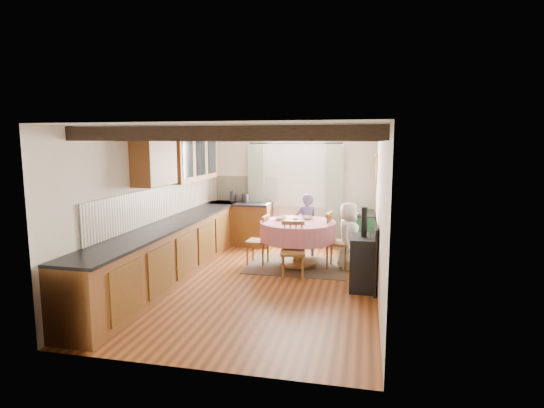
% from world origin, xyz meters
% --- Properties ---
extents(floor, '(3.60, 5.50, 0.00)m').
position_xyz_m(floor, '(0.00, 0.00, 0.00)').
color(floor, '#A15121').
rests_on(floor, ground).
extents(ceiling, '(3.60, 5.50, 0.00)m').
position_xyz_m(ceiling, '(0.00, 0.00, 2.40)').
color(ceiling, white).
rests_on(ceiling, ground).
extents(wall_back, '(3.60, 0.00, 2.40)m').
position_xyz_m(wall_back, '(0.00, 2.75, 1.20)').
color(wall_back, silver).
rests_on(wall_back, ground).
extents(wall_front, '(3.60, 0.00, 2.40)m').
position_xyz_m(wall_front, '(0.00, -2.75, 1.20)').
color(wall_front, silver).
rests_on(wall_front, ground).
extents(wall_left, '(0.00, 5.50, 2.40)m').
position_xyz_m(wall_left, '(-1.80, 0.00, 1.20)').
color(wall_left, silver).
rests_on(wall_left, ground).
extents(wall_right, '(0.00, 5.50, 2.40)m').
position_xyz_m(wall_right, '(1.80, 0.00, 1.20)').
color(wall_right, silver).
rests_on(wall_right, ground).
extents(beam_a, '(3.60, 0.16, 0.16)m').
position_xyz_m(beam_a, '(0.00, -2.00, 2.31)').
color(beam_a, black).
rests_on(beam_a, ceiling).
extents(beam_b, '(3.60, 0.16, 0.16)m').
position_xyz_m(beam_b, '(0.00, -1.00, 2.31)').
color(beam_b, black).
rests_on(beam_b, ceiling).
extents(beam_c, '(3.60, 0.16, 0.16)m').
position_xyz_m(beam_c, '(0.00, 0.00, 2.31)').
color(beam_c, black).
rests_on(beam_c, ceiling).
extents(beam_d, '(3.60, 0.16, 0.16)m').
position_xyz_m(beam_d, '(0.00, 1.00, 2.31)').
color(beam_d, black).
rests_on(beam_d, ceiling).
extents(beam_e, '(3.60, 0.16, 0.16)m').
position_xyz_m(beam_e, '(0.00, 2.00, 2.31)').
color(beam_e, black).
rests_on(beam_e, ceiling).
extents(splash_left, '(0.02, 4.50, 0.55)m').
position_xyz_m(splash_left, '(-1.78, 0.30, 1.20)').
color(splash_left, beige).
rests_on(splash_left, wall_left).
extents(splash_back, '(1.40, 0.02, 0.55)m').
position_xyz_m(splash_back, '(-1.00, 2.73, 1.20)').
color(splash_back, beige).
rests_on(splash_back, wall_back).
extents(base_cabinet_left, '(0.60, 5.30, 0.88)m').
position_xyz_m(base_cabinet_left, '(-1.50, 0.00, 0.44)').
color(base_cabinet_left, brown).
rests_on(base_cabinet_left, floor).
extents(base_cabinet_back, '(1.30, 0.60, 0.88)m').
position_xyz_m(base_cabinet_back, '(-1.05, 2.45, 0.44)').
color(base_cabinet_back, brown).
rests_on(base_cabinet_back, floor).
extents(worktop_left, '(0.64, 5.30, 0.04)m').
position_xyz_m(worktop_left, '(-1.48, 0.00, 0.90)').
color(worktop_left, black).
rests_on(worktop_left, base_cabinet_left).
extents(worktop_back, '(1.30, 0.64, 0.04)m').
position_xyz_m(worktop_back, '(-1.05, 2.43, 0.90)').
color(worktop_back, black).
rests_on(worktop_back, base_cabinet_back).
extents(wall_cabinet_glass, '(0.34, 1.80, 0.90)m').
position_xyz_m(wall_cabinet_glass, '(-1.63, 1.20, 1.95)').
color(wall_cabinet_glass, brown).
rests_on(wall_cabinet_glass, wall_left).
extents(wall_cabinet_solid, '(0.34, 0.90, 0.70)m').
position_xyz_m(wall_cabinet_solid, '(-1.63, -0.30, 1.90)').
color(wall_cabinet_solid, brown).
rests_on(wall_cabinet_solid, wall_left).
extents(window_frame, '(1.34, 0.03, 1.54)m').
position_xyz_m(window_frame, '(0.10, 2.73, 1.60)').
color(window_frame, white).
rests_on(window_frame, wall_back).
extents(window_pane, '(1.20, 0.01, 1.40)m').
position_xyz_m(window_pane, '(0.10, 2.74, 1.60)').
color(window_pane, white).
rests_on(window_pane, wall_back).
extents(curtain_left, '(0.35, 0.10, 2.10)m').
position_xyz_m(curtain_left, '(-0.75, 2.65, 1.10)').
color(curtain_left, '#AAB5A3').
rests_on(curtain_left, wall_back).
extents(curtain_right, '(0.35, 0.10, 2.10)m').
position_xyz_m(curtain_right, '(0.95, 2.65, 1.10)').
color(curtain_right, '#AAB5A3').
rests_on(curtain_right, wall_back).
extents(curtain_rod, '(2.00, 0.03, 0.03)m').
position_xyz_m(curtain_rod, '(0.10, 2.65, 2.20)').
color(curtain_rod, black).
rests_on(curtain_rod, wall_back).
extents(wall_picture, '(0.04, 0.50, 0.60)m').
position_xyz_m(wall_picture, '(1.77, 2.30, 1.70)').
color(wall_picture, gold).
rests_on(wall_picture, wall_right).
extents(wall_plate, '(0.30, 0.02, 0.30)m').
position_xyz_m(wall_plate, '(1.05, 2.72, 1.70)').
color(wall_plate, silver).
rests_on(wall_plate, wall_back).
extents(rug, '(1.77, 1.38, 0.01)m').
position_xyz_m(rug, '(0.43, 1.02, 0.01)').
color(rug, '#42372A').
rests_on(rug, floor).
extents(dining_table, '(1.35, 1.35, 0.81)m').
position_xyz_m(dining_table, '(0.43, 1.02, 0.41)').
color(dining_table, '#B27169').
rests_on(dining_table, floor).
extents(chair_near, '(0.46, 0.47, 0.93)m').
position_xyz_m(chair_near, '(0.46, 0.31, 0.47)').
color(chair_near, olive).
rests_on(chair_near, floor).
extents(chair_left, '(0.43, 0.42, 0.91)m').
position_xyz_m(chair_left, '(-0.32, 1.01, 0.45)').
color(chair_left, olive).
rests_on(chair_left, floor).
extents(chair_right, '(0.50, 0.49, 0.99)m').
position_xyz_m(chair_right, '(1.15, 1.05, 0.50)').
color(chair_right, olive).
rests_on(chair_right, floor).
extents(aga_range, '(0.61, 0.95, 0.87)m').
position_xyz_m(aga_range, '(1.47, 2.09, 0.44)').
color(aga_range, '#1E4A2B').
rests_on(aga_range, floor).
extents(cast_iron_stove, '(0.38, 0.63, 1.26)m').
position_xyz_m(cast_iron_stove, '(1.58, 0.03, 0.63)').
color(cast_iron_stove, black).
rests_on(cast_iron_stove, floor).
extents(child_far, '(0.52, 0.41, 1.24)m').
position_xyz_m(child_far, '(0.48, 1.75, 0.62)').
color(child_far, '#4E4D75').
rests_on(child_far, floor).
extents(child_right, '(0.46, 0.63, 1.18)m').
position_xyz_m(child_right, '(1.32, 1.07, 0.59)').
color(child_right, silver).
rests_on(child_right, floor).
extents(bowl_a, '(0.30, 0.30, 0.05)m').
position_xyz_m(bowl_a, '(0.09, 1.14, 0.84)').
color(bowl_a, silver).
rests_on(bowl_a, dining_table).
extents(bowl_b, '(0.28, 0.28, 0.06)m').
position_xyz_m(bowl_b, '(0.56, 1.30, 0.84)').
color(bowl_b, silver).
rests_on(bowl_b, dining_table).
extents(cup, '(0.13, 0.13, 0.09)m').
position_xyz_m(cup, '(0.41, 0.84, 0.86)').
color(cup, silver).
rests_on(cup, dining_table).
extents(canister_tall, '(0.14, 0.14, 0.24)m').
position_xyz_m(canister_tall, '(-1.25, 2.50, 1.04)').
color(canister_tall, '#262628').
rests_on(canister_tall, worktop_back).
extents(canister_wide, '(0.17, 0.17, 0.19)m').
position_xyz_m(canister_wide, '(-0.96, 2.50, 1.02)').
color(canister_wide, '#262628').
rests_on(canister_wide, worktop_back).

